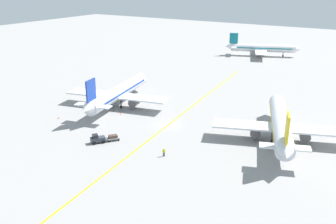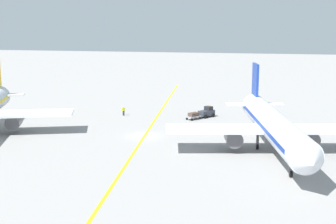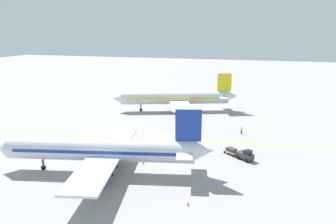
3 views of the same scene
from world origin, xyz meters
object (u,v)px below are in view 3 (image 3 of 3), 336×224
(ground_crew_worker, at_px, (241,130))
(airplane_adjacent_stand, at_px, (176,98))
(airplane_at_gate, at_px, (103,150))
(traffic_cone_mid_apron, at_px, (143,163))
(baggage_tug_dark, at_px, (245,155))
(baggage_cart_trailing, at_px, (231,151))
(traffic_cone_near_nose, at_px, (188,203))

(ground_crew_worker, bearing_deg, airplane_adjacent_stand, 49.61)
(airplane_at_gate, relative_size, traffic_cone_mid_apron, 64.12)
(airplane_at_gate, distance_m, baggage_tug_dark, 24.70)
(baggage_tug_dark, distance_m, baggage_cart_trailing, 3.30)
(airplane_at_gate, height_order, traffic_cone_mid_apron, airplane_at_gate)
(baggage_cart_trailing, bearing_deg, traffic_cone_mid_apron, 122.54)
(baggage_cart_trailing, relative_size, ground_crew_worker, 1.74)
(airplane_at_gate, relative_size, traffic_cone_near_nose, 64.12)
(traffic_cone_mid_apron, bearing_deg, airplane_adjacent_stand, 7.11)
(baggage_tug_dark, bearing_deg, baggage_cart_trailing, 53.53)
(airplane_adjacent_stand, bearing_deg, traffic_cone_near_nose, -162.95)
(airplane_at_gate, distance_m, baggage_cart_trailing, 23.53)
(airplane_adjacent_stand, relative_size, traffic_cone_mid_apron, 62.54)
(baggage_tug_dark, xyz_separation_m, traffic_cone_mid_apron, (-6.91, 16.56, -0.63))
(traffic_cone_mid_apron, bearing_deg, traffic_cone_near_nose, -136.69)
(airplane_at_gate, bearing_deg, traffic_cone_near_nose, -112.11)
(traffic_cone_near_nose, bearing_deg, traffic_cone_mid_apron, 43.31)
(baggage_tug_dark, relative_size, traffic_cone_near_nose, 6.01)
(ground_crew_worker, relative_size, traffic_cone_mid_apron, 3.05)
(baggage_cart_trailing, relative_size, traffic_cone_near_nose, 5.31)
(airplane_at_gate, bearing_deg, baggage_cart_trailing, -54.12)
(baggage_tug_dark, xyz_separation_m, ground_crew_worker, (15.23, 1.88, 0.01))
(traffic_cone_near_nose, bearing_deg, baggage_tug_dark, -18.73)
(ground_crew_worker, height_order, traffic_cone_near_nose, ground_crew_worker)
(airplane_at_gate, bearing_deg, airplane_adjacent_stand, -0.23)
(baggage_tug_dark, distance_m, traffic_cone_near_nose, 19.02)
(airplane_at_gate, distance_m, airplane_adjacent_stand, 43.55)
(baggage_cart_trailing, height_order, traffic_cone_mid_apron, baggage_cart_trailing)
(baggage_tug_dark, distance_m, traffic_cone_mid_apron, 17.95)
(baggage_cart_trailing, bearing_deg, airplane_adjacent_stand, 32.10)
(baggage_cart_trailing, height_order, ground_crew_worker, ground_crew_worker)
(airplane_at_gate, relative_size, airplane_adjacent_stand, 1.03)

